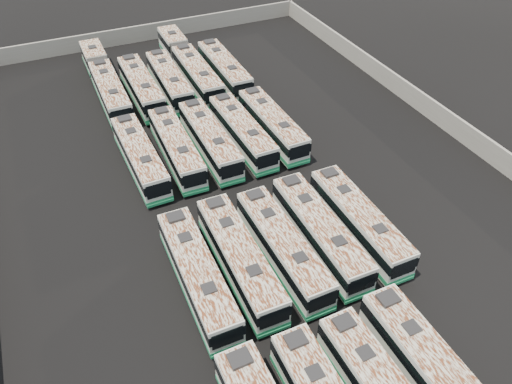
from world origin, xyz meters
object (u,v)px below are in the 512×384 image
bus_midfront_far_right (359,221)px  bus_back_far_left (105,80)px  bus_midback_far_right (272,124)px  bus_front_right (435,376)px  bus_midfront_left (240,259)px  bus_back_far_right (224,70)px  bus_midback_left (177,148)px  bus_back_center (169,81)px  bus_back_right (189,64)px  bus_midback_far_left (140,157)px  bus_midback_right (242,132)px  bus_midfront_right (320,232)px  bus_midfront_far_left (198,275)px  bus_midfront_center (283,247)px  bus_back_left (141,87)px  bus_midback_center (210,140)px

bus_midfront_far_right → bus_back_far_left: 34.36m
bus_midback_far_right → bus_front_right: bearing=-97.1°
bus_midfront_left → bus_back_far_left: bus_midfront_left is taller
bus_back_far_right → bus_midback_left: bearing=-127.0°
bus_back_center → bus_back_right: bus_back_right is taller
bus_back_far_right → bus_midfront_far_right: bearing=-89.2°
bus_midback_far_left → bus_back_center: (6.71, 12.94, 0.03)m
bus_midfront_far_right → bus_midback_far_left: 20.53m
bus_back_far_right → bus_midback_far_left: bearing=-135.4°
bus_back_center → bus_midback_far_right: bearing=-61.5°
bus_midback_left → bus_back_right: 17.33m
bus_midback_far_left → bus_back_far_left: bus_back_far_left is taller
bus_midback_right → bus_midback_far_left: bearing=178.7°
bus_midfront_right → bus_back_far_left: 33.01m
bus_midfront_far_left → bus_back_right: 33.05m
bus_midfront_center → bus_back_far_right: size_ratio=0.97×
bus_midfront_right → bus_midfront_far_right: (3.44, -0.17, -0.04)m
bus_midfront_left → bus_back_right: bearing=78.6°
bus_midfront_far_left → bus_midback_left: size_ratio=1.02×
bus_front_right → bus_back_right: 44.47m
bus_midfront_center → bus_midfront_right: 3.30m
bus_midfront_right → bus_back_far_right: bearing=83.5°
bus_back_far_left → bus_back_center: (6.65, -3.21, -0.01)m
bus_midfront_right → bus_back_far_right: (3.41, 28.26, 0.02)m
bus_midfront_left → bus_back_far_left: bearing=96.7°
bus_midfront_far_left → bus_midback_left: 15.86m
bus_midback_far_left → bus_back_right: bearing=56.5°
bus_midback_right → bus_midback_far_right: (3.28, -0.01, -0.01)m
bus_front_right → bus_back_far_right: bearing=84.9°
bus_midback_far_right → bus_back_right: (-3.34, 16.11, 0.07)m
bus_back_far_left → bus_back_center: 7.38m
bus_midfront_far_right → bus_back_left: 30.05m
bus_midfront_far_left → bus_midback_far_right: 20.35m
bus_back_far_right → bus_midfront_far_left: bearing=-114.4°
bus_midback_left → bus_back_center: bearing=77.1°
bus_midback_right → bus_midback_far_right: 3.28m
bus_midfront_far_right → bus_midback_left: size_ratio=1.00×
bus_front_right → bus_midback_far_right: bearing=82.8°
bus_midfront_far_left → bus_back_far_left: bus_back_far_left is taller
bus_back_left → bus_back_far_right: 10.00m
bus_front_right → bus_midback_center: bearing=96.2°
bus_midfront_left → bus_back_center: size_ratio=1.01×
bus_midfront_center → bus_midfront_right: (3.29, 0.24, 0.03)m
bus_midfront_far_right → bus_back_right: bearing=96.3°
bus_midfront_left → bus_midback_far_left: 15.68m
bus_front_right → bus_midback_left: size_ratio=1.04×
bus_midfront_right → bus_back_right: 31.37m
bus_midfront_left → bus_back_center: 28.44m
bus_midfront_far_left → bus_back_far_left: bearing=90.7°
bus_midfront_far_left → bus_back_center: bearing=77.5°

